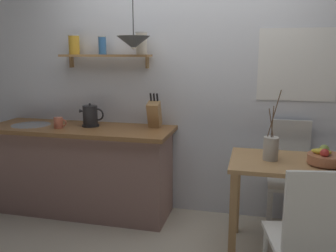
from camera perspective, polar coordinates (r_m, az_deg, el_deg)
ground_plane at (r=3.31m, az=0.70°, el=-17.28°), size 14.00×14.00×0.00m
back_wall at (r=3.52m, az=6.40°, el=7.46°), size 6.80×0.11×2.70m
kitchen_counter at (r=3.73m, az=-13.40°, el=-6.67°), size 1.83×0.63×0.89m
wall_shelf at (r=3.61m, az=-9.70°, el=11.96°), size 0.91×0.20×0.34m
dining_table at (r=2.98m, az=19.93°, el=-7.86°), size 1.04×0.64×0.78m
dining_chair_near at (r=2.40m, az=21.18°, el=-15.79°), size 0.48×0.50×0.97m
dining_chair_far at (r=3.44m, az=18.81°, el=-6.91°), size 0.39×0.43×1.00m
fruit_bowl at (r=2.92m, az=23.68°, el=-4.64°), size 0.26×0.26×0.14m
twig_vase at (r=2.90m, az=16.02°, el=-3.36°), size 0.12×0.12×0.55m
electric_kettle at (r=3.59m, az=-12.20°, el=1.54°), size 0.25×0.17×0.23m
knife_block at (r=3.45m, az=-2.19°, el=1.94°), size 0.11×0.18×0.34m
coffee_mug_by_sink at (r=3.60m, az=-16.97°, el=0.51°), size 0.13×0.09×0.10m
pendant_lamp at (r=3.26m, az=-5.50°, el=13.07°), size 0.30×0.30×0.45m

